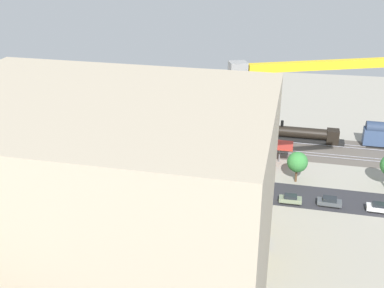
% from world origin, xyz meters
% --- Properties ---
extents(ground_plane, '(170.68, 170.68, 0.00)m').
position_xyz_m(ground_plane, '(0.00, 0.00, 0.00)').
color(ground_plane, '#9E998C').
rests_on(ground_plane, ground).
extents(rail_bed, '(107.22, 19.26, 0.01)m').
position_xyz_m(rail_bed, '(0.00, -19.31, 0.00)').
color(rail_bed, '#5B544C').
rests_on(rail_bed, ground).
extents(street_asphalt, '(106.98, 13.85, 0.01)m').
position_xyz_m(street_asphalt, '(0.00, 3.71, 0.00)').
color(street_asphalt, '#2D2D33').
rests_on(street_asphalt, ground).
extents(track_rails, '(106.57, 12.84, 0.12)m').
position_xyz_m(track_rails, '(0.00, -19.31, 0.18)').
color(track_rails, '#9E9EA8').
rests_on(track_rails, ground).
extents(platform_canopy_near, '(56.04, 7.43, 4.24)m').
position_xyz_m(platform_canopy_near, '(14.54, -11.47, 4.01)').
color(platform_canopy_near, '#B73328').
rests_on(platform_canopy_near, ground).
extents(locomotive, '(16.60, 3.40, 5.02)m').
position_xyz_m(locomotive, '(-17.79, -22.51, 1.80)').
color(locomotive, black).
rests_on(locomotive, ground).
extents(freight_coach_far, '(17.54, 3.67, 6.03)m').
position_xyz_m(freight_coach_far, '(16.77, -16.10, 3.18)').
color(freight_coach_far, black).
rests_on(freight_coach_far, ground).
extents(parked_car_0, '(4.53, 2.13, 1.69)m').
position_xyz_m(parked_car_0, '(-28.88, 7.48, 0.76)').
color(parked_car_0, black).
rests_on(parked_car_0, ground).
extents(parked_car_1, '(4.57, 2.20, 1.72)m').
position_xyz_m(parked_car_1, '(-20.09, 6.93, 0.76)').
color(parked_car_1, black).
rests_on(parked_car_1, ground).
extents(parked_car_2, '(4.26, 1.86, 1.66)m').
position_xyz_m(parked_car_2, '(-12.89, 7.24, 0.74)').
color(parked_car_2, black).
rests_on(parked_car_2, ground).
extents(parked_car_3, '(4.09, 1.92, 1.64)m').
position_xyz_m(parked_car_3, '(-3.63, 6.85, 0.74)').
color(parked_car_3, black).
rests_on(parked_car_3, ground).
extents(construction_building, '(40.98, 19.72, 18.92)m').
position_xyz_m(construction_building, '(17.56, 22.08, 9.46)').
color(construction_building, yellow).
rests_on(construction_building, ground).
extents(construction_roof_slab, '(41.61, 20.35, 0.40)m').
position_xyz_m(construction_roof_slab, '(17.56, 22.08, 19.12)').
color(construction_roof_slab, '#B7B2A8').
rests_on(construction_roof_slab, construction_building).
extents(tower_crane, '(27.51, 11.25, 30.72)m').
position_xyz_m(tower_crane, '(-10.05, 20.37, 18.70)').
color(tower_crane, gray).
rests_on(tower_crane, ground).
extents(box_truck_0, '(8.51, 3.47, 3.43)m').
position_xyz_m(box_truck_0, '(17.53, 8.10, 1.69)').
color(box_truck_0, black).
rests_on(box_truck_0, ground).
extents(box_truck_1, '(10.27, 3.54, 3.26)m').
position_xyz_m(box_truck_1, '(6.00, 8.83, 1.63)').
color(box_truck_1, black).
rests_on(box_truck_1, ground).
extents(box_truck_2, '(9.57, 3.46, 3.14)m').
position_xyz_m(box_truck_2, '(30.61, 6.53, 1.57)').
color(box_truck_2, black).
rests_on(box_truck_2, ground).
extents(street_tree_0, '(4.97, 4.97, 7.92)m').
position_xyz_m(street_tree_0, '(27.42, -1.55, 5.42)').
color(street_tree_0, brown).
rests_on(street_tree_0, ground).
extents(street_tree_1, '(4.88, 4.88, 7.12)m').
position_xyz_m(street_tree_1, '(0.89, -0.96, 4.66)').
color(street_tree_1, brown).
rests_on(street_tree_1, ground).
extents(street_tree_3, '(4.52, 4.52, 7.70)m').
position_xyz_m(street_tree_3, '(2.25, -2.22, 5.42)').
color(street_tree_3, brown).
rests_on(street_tree_3, ground).
extents(street_tree_4, '(4.20, 4.20, 6.55)m').
position_xyz_m(street_tree_4, '(-14.08, -1.58, 4.42)').
color(street_tree_4, brown).
rests_on(street_tree_4, ground).
extents(street_tree_5, '(6.21, 6.21, 8.08)m').
position_xyz_m(street_tree_5, '(36.24, -2.05, 4.97)').
color(street_tree_5, brown).
rests_on(street_tree_5, ground).
extents(traffic_light, '(0.50, 0.36, 5.96)m').
position_xyz_m(traffic_light, '(25.42, -1.03, 4.00)').
color(traffic_light, '#333333').
rests_on(traffic_light, ground).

